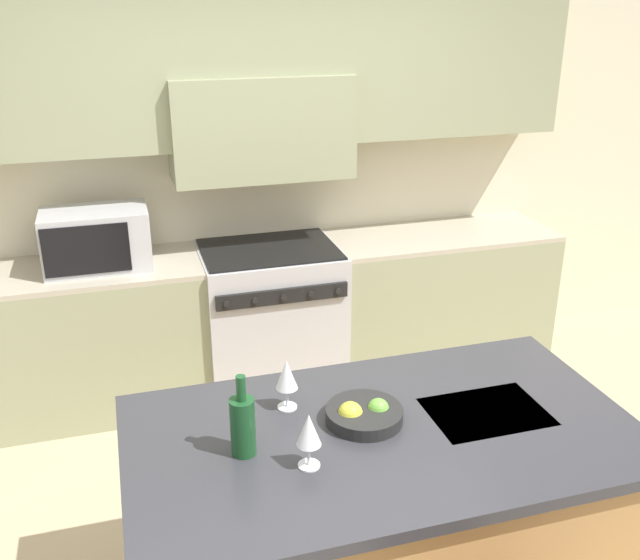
# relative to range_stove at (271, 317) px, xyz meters

# --- Properties ---
(ground_plane) EXTENTS (10.00, 10.00, 0.00)m
(ground_plane) POSITION_rel_range_stove_xyz_m (0.00, -1.64, -0.47)
(ground_plane) COLOR tan
(back_cabinetry) EXTENTS (10.00, 0.46, 2.70)m
(back_cabinetry) POSITION_rel_range_stove_xyz_m (0.00, 0.27, 1.14)
(back_cabinetry) COLOR beige
(back_cabinetry) RESTS_ON ground_plane
(back_counter) EXTENTS (3.81, 0.62, 0.92)m
(back_counter) POSITION_rel_range_stove_xyz_m (-0.00, 0.02, -0.01)
(back_counter) COLOR gray
(back_counter) RESTS_ON ground_plane
(range_stove) EXTENTS (0.85, 0.70, 0.94)m
(range_stove) POSITION_rel_range_stove_xyz_m (0.00, 0.00, 0.00)
(range_stove) COLOR #B7B7BC
(range_stove) RESTS_ON ground_plane
(microwave) EXTENTS (0.59, 0.38, 0.34)m
(microwave) POSITION_rel_range_stove_xyz_m (-1.00, 0.02, 0.62)
(microwave) COLOR #B7B7BC
(microwave) RESTS_ON back_counter
(kitchen_island) EXTENTS (1.85, 1.02, 0.92)m
(kitchen_island) POSITION_rel_range_stove_xyz_m (-0.03, -2.00, -0.00)
(kitchen_island) COLOR #B7844C
(kitchen_island) RESTS_ON ground_plane
(wine_bottle) EXTENTS (0.09, 0.09, 0.30)m
(wine_bottle) POSITION_rel_range_stove_xyz_m (-0.54, -1.99, 0.57)
(wine_bottle) COLOR #194723
(wine_bottle) RESTS_ON kitchen_island
(wine_glass_near) EXTENTS (0.08, 0.08, 0.20)m
(wine_glass_near) POSITION_rel_range_stove_xyz_m (-0.34, -2.13, 0.59)
(wine_glass_near) COLOR white
(wine_glass_near) RESTS_ON kitchen_island
(wine_glass_far) EXTENTS (0.08, 0.08, 0.20)m
(wine_glass_far) POSITION_rel_range_stove_xyz_m (-0.33, -1.76, 0.59)
(wine_glass_far) COLOR white
(wine_glass_far) RESTS_ON kitchen_island
(fruit_bowl) EXTENTS (0.29, 0.29, 0.09)m
(fruit_bowl) POSITION_rel_range_stove_xyz_m (-0.08, -1.92, 0.48)
(fruit_bowl) COLOR black
(fruit_bowl) RESTS_ON kitchen_island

